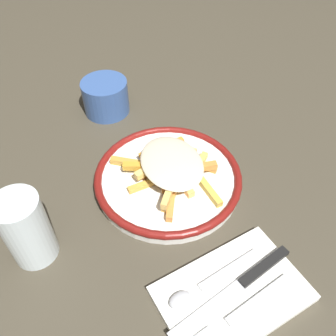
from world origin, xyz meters
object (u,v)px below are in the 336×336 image
(fork, at_px, (240,314))
(fries_heap, at_px, (172,167))
(napkin, at_px, (232,294))
(plate, at_px, (168,178))
(coffee_mug, at_px, (104,97))
(spoon, at_px, (200,287))
(knife, at_px, (243,283))
(water_glass, at_px, (26,229))

(fork, bearing_deg, fries_heap, -12.39)
(fries_heap, relative_size, napkin, 0.95)
(plate, height_order, coffee_mug, coffee_mug)
(spoon, bearing_deg, plate, -19.73)
(napkin, bearing_deg, spoon, 51.83)
(knife, xyz_separation_m, spoon, (0.03, 0.05, 0.00))
(plate, height_order, fork, plate)
(fork, distance_m, knife, 0.04)
(napkin, relative_size, spoon, 1.30)
(plate, xyz_separation_m, knife, (-0.22, 0.02, 0.00))
(water_glass, bearing_deg, fork, -141.01)
(knife, xyz_separation_m, water_glass, (0.21, 0.22, 0.04))
(fries_heap, distance_m, fork, 0.25)
(fork, xyz_separation_m, knife, (0.03, -0.03, 0.00))
(fork, bearing_deg, plate, -10.60)
(fries_heap, bearing_deg, knife, 173.88)
(spoon, bearing_deg, fries_heap, -21.91)
(plate, distance_m, napkin, 0.22)
(knife, distance_m, spoon, 0.06)
(fries_heap, bearing_deg, spoon, 158.09)
(knife, bearing_deg, fries_heap, -6.12)
(knife, relative_size, coffee_mug, 1.76)
(plate, bearing_deg, fries_heap, -102.01)
(plate, bearing_deg, water_glass, 92.50)
(spoon, bearing_deg, napkin, -128.17)
(fries_heap, xyz_separation_m, spoon, (-0.19, 0.08, -0.02))
(fries_heap, bearing_deg, fork, 167.61)
(knife, bearing_deg, fork, 133.85)
(fries_heap, height_order, coffee_mug, coffee_mug)
(fries_heap, xyz_separation_m, fork, (-0.25, 0.05, -0.02))
(coffee_mug, bearing_deg, knife, 178.39)
(plate, xyz_separation_m, napkin, (-0.22, 0.03, -0.01))
(fries_heap, distance_m, spoon, 0.21)
(spoon, relative_size, coffee_mug, 1.27)
(knife, bearing_deg, napkin, 94.19)
(knife, bearing_deg, water_glass, 47.03)
(plate, xyz_separation_m, water_glass, (-0.01, 0.24, 0.05))
(plate, xyz_separation_m, spoon, (-0.19, 0.07, 0.00))
(fries_heap, bearing_deg, water_glass, 92.04)
(knife, relative_size, water_glass, 1.76)
(napkin, bearing_deg, knife, -85.81)
(spoon, xyz_separation_m, coffee_mug, (0.44, -0.07, 0.02))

